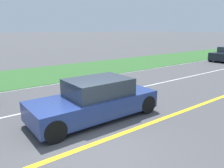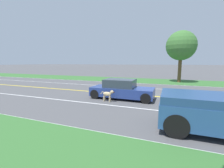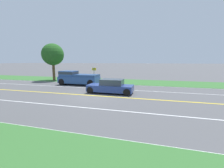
# 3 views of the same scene
# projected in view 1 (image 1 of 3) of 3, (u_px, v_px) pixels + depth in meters

# --- Properties ---
(ground_plane) EXTENTS (400.00, 400.00, 0.00)m
(ground_plane) POSITION_uv_depth(u_px,v_px,m) (94.00, 144.00, 5.95)
(ground_plane) COLOR #4C4C4F
(centre_divider_line) EXTENTS (0.18, 160.00, 0.01)m
(centre_divider_line) POSITION_uv_depth(u_px,v_px,m) (94.00, 144.00, 5.94)
(centre_divider_line) COLOR yellow
(centre_divider_line) RESTS_ON ground
(lane_edge_line_right) EXTENTS (0.14, 160.00, 0.01)m
(lane_edge_line_right) POSITION_uv_depth(u_px,v_px,m) (21.00, 89.00, 11.34)
(lane_edge_line_right) COLOR white
(lane_edge_line_right) RESTS_ON ground
(lane_dash_same_dir) EXTENTS (0.10, 160.00, 0.01)m
(lane_dash_same_dir) POSITION_uv_depth(u_px,v_px,m) (46.00, 108.00, 8.64)
(lane_dash_same_dir) COLOR white
(lane_dash_same_dir) RESTS_ON ground
(grass_verge_right) EXTENTS (6.00, 160.00, 0.03)m
(grass_verge_right) POSITION_uv_depth(u_px,v_px,m) (7.00, 79.00, 13.66)
(grass_verge_right) COLOR #33662D
(grass_verge_right) RESTS_ON ground
(ego_car) EXTENTS (1.82, 4.47, 1.39)m
(ego_car) POSITION_uv_depth(u_px,v_px,m) (95.00, 100.00, 7.59)
(ego_car) COLOR navy
(ego_car) RESTS_ON ground
(dog) EXTENTS (0.32, 1.10, 0.81)m
(dog) POSITION_uv_depth(u_px,v_px,m) (91.00, 93.00, 8.88)
(dog) COLOR #D1B784
(dog) RESTS_ON ground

